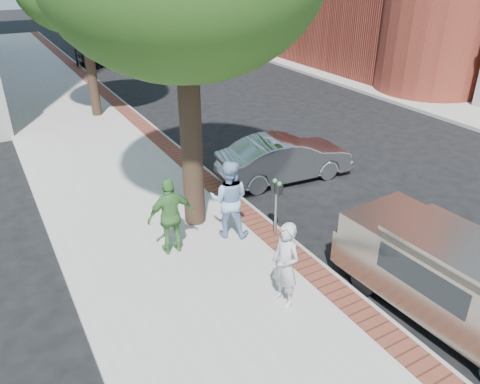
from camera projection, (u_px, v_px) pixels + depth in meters
ground at (253, 256)px, 10.86m from camera, size 120.00×120.00×0.00m
sidewalk at (99, 151)px, 16.35m from camera, size 5.00×60.00×0.15m
brick_strip at (158, 138)px, 17.28m from camera, size 0.60×60.00×0.01m
curb at (167, 139)px, 17.47m from camera, size 0.10×60.00×0.15m
sidewalk_far at (419, 92)px, 23.40m from camera, size 5.00×60.00×0.15m
signal_near at (72, 30)px, 27.24m from camera, size 0.70×0.15×3.80m
signal_far at (244, 18)px, 32.35m from camera, size 0.70×0.15×3.80m
parking_meter at (277, 196)px, 10.90m from camera, size 0.12×0.32×1.47m
person_gray at (285, 265)px, 8.80m from camera, size 0.50×0.69×1.76m
person_officer at (229, 199)px, 10.98m from camera, size 1.19×1.14×1.93m
person_green at (171, 216)px, 10.36m from camera, size 1.09×0.48×1.83m
sedan_silver at (285, 158)px, 14.27m from camera, size 4.24×1.81×1.36m
bg_car at (112, 53)px, 29.13m from camera, size 4.07×1.68×1.38m
van at (450, 276)px, 8.67m from camera, size 2.01×4.71×1.70m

